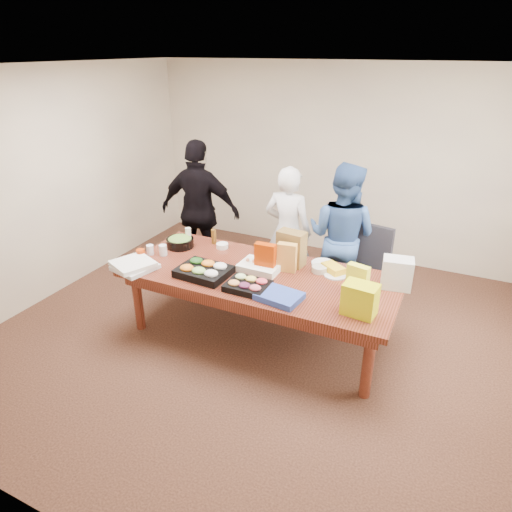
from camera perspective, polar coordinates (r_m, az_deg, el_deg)
The scene contains 36 objects.
floor at distance 4.96m, azimuth 0.45°, elevation -10.06°, with size 5.50×5.00×0.02m, color #47301E.
ceiling at distance 4.05m, azimuth 0.59°, elevation 23.18°, with size 5.50×5.00×0.02m, color white.
wall_back at distance 6.58m, azimuth 9.92°, elevation 11.64°, with size 5.50×0.04×2.70m, color beige.
wall_front at distance 2.55m, azimuth -24.58°, elevation -13.55°, with size 5.50×0.04×2.70m, color beige.
wall_left at distance 5.96m, azimuth -24.50°, elevation 8.35°, with size 0.04×5.00×2.70m, color beige.
conference_table at distance 4.75m, azimuth 0.46°, elevation -6.27°, with size 2.80×1.20×0.75m, color #4C1C0F.
office_chair at distance 5.22m, azimuth 14.12°, elevation -2.47°, with size 0.50×0.50×0.99m, color black.
person_center at distance 5.44m, azimuth 4.09°, elevation 3.10°, with size 0.59×0.39×1.62m, color white.
person_right at distance 5.25m, azimuth 10.85°, elevation 2.46°, with size 0.84×0.65×1.73m, color #305088.
person_left at distance 5.86m, azimuth -7.16°, elevation 5.71°, with size 1.07×0.45×1.83m, color black.
veggie_tray at distance 4.55m, azimuth -6.68°, elevation -1.98°, with size 0.51×0.40×0.08m, color black.
fruit_tray at distance 4.27m, azimuth -1.05°, elevation -3.86°, with size 0.41×0.32×0.06m, color black.
sheet_cake at distance 4.62m, azimuth 0.53°, elevation -1.37°, with size 0.42×0.31×0.07m, color white.
salad_bowl at distance 5.22m, azimuth -9.68°, elevation 1.70°, with size 0.31×0.31×0.10m, color black.
chip_bag_blue at distance 4.11m, azimuth 2.99°, elevation -5.16°, with size 0.40×0.30×0.06m, color #2A45A4.
chip_bag_red at distance 4.53m, azimuth 1.19°, elevation -0.25°, with size 0.21×0.09×0.31m, color #A62C00.
chip_bag_yellow at distance 4.21m, azimuth 12.83°, elevation -3.05°, with size 0.20×0.08×0.31m, color yellow.
chip_bag_orange at distance 4.56m, azimuth 3.98°, elevation -0.17°, with size 0.20×0.09×0.30m, color gold.
mayo_jar at distance 4.79m, azimuth 1.39°, elevation 0.15°, with size 0.10×0.10×0.15m, color white.
mustard_bottle at distance 4.88m, azimuth 3.17°, elevation 0.82°, with size 0.07×0.07×0.19m, color #DDDE02.
dressing_bottle at distance 5.24m, azimuth -5.41°, elevation 2.49°, with size 0.06×0.06×0.18m, color brown.
ranch_bottle at distance 5.26m, azimuth -8.64°, elevation 2.53°, with size 0.07×0.07×0.20m, color silver.
banana_bunch at distance 4.63m, azimuth 9.84°, elevation -1.63°, with size 0.24×0.14×0.08m, color yellow.
bread_loaf at distance 4.85m, azimuth 2.41°, elevation 0.23°, with size 0.29×0.12×0.11m, color olive.
kraft_bag at distance 4.68m, azimuth 4.53°, elevation 0.99°, with size 0.29×0.17×0.38m, color brown.
red_cup at distance 4.98m, azimuth -14.50°, elevation 0.16°, with size 0.09×0.09×0.12m, color #B23407.
clear_cup_a at distance 5.04m, azimuth -11.79°, elevation 0.74°, with size 0.09×0.09×0.12m, color white.
clear_cup_b at distance 5.10m, azimuth -13.38°, elevation 0.78°, with size 0.08×0.08×0.11m, color white.
pizza_box_lower at distance 4.81m, azimuth -15.19°, elevation -1.39°, with size 0.38×0.38×0.04m, color silver.
pizza_box_upper at distance 4.79m, azimuth -15.46°, elevation -0.95°, with size 0.38×0.38×0.04m, color white.
plate_a at distance 4.59m, azimuth 10.08°, elevation -2.40°, with size 0.23×0.23×0.01m, color silver.
plate_b at distance 4.81m, azimuth 8.57°, elevation -0.92°, with size 0.25×0.25×0.02m, color white.
dip_bowl_a at distance 4.63m, azimuth 8.10°, elevation -1.66°, with size 0.16×0.16×0.06m, color beige.
dip_bowl_b at distance 5.14m, azimuth -4.33°, elevation 1.32°, with size 0.14×0.14×0.05m, color white.
grocery_bag_white at distance 4.45m, azimuth 17.58°, elevation -2.10°, with size 0.28×0.20×0.30m, color silver.
grocery_bag_yellow at distance 3.93m, azimuth 13.14°, elevation -5.41°, with size 0.29×0.20×0.29m, color #D0D30C.
Camera 1 is at (1.70, -3.67, 2.85)m, focal length 31.30 mm.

